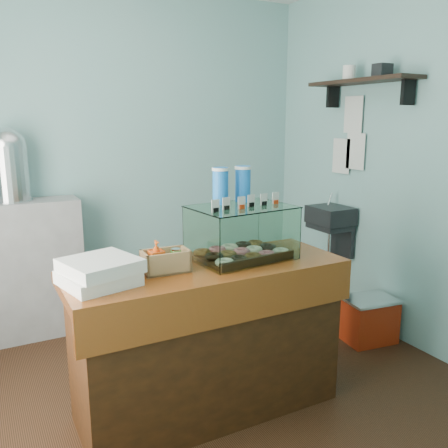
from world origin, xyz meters
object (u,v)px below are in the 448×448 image
counter (208,338)px  coffee_urn (9,163)px  display_case (239,229)px  red_cooler (369,319)px

counter → coffee_urn: size_ratio=2.88×
counter → display_case: 0.67m
counter → coffee_urn: coffee_urn is taller
red_cooler → counter: bearing=-164.0°
display_case → coffee_urn: (-1.13, 1.51, 0.32)m
display_case → red_cooler: display_case is taller
counter → red_cooler: 1.55m
coffee_urn → display_case: bearing=-53.3°
counter → coffee_urn: (-0.87, 1.59, 0.93)m
display_case → counter: bearing=-166.5°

